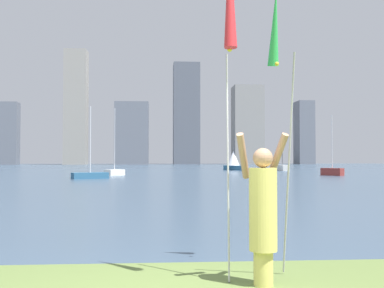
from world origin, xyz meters
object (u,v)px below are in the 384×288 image
Objects in this scene: sailboat_7 at (282,167)px; sailboat_5 at (234,160)px; sailboat_6 at (115,172)px; person at (263,210)px; sailboat_4 at (90,175)px; kite_flag_right at (275,34)px; sailboat_3 at (332,171)px.

sailboat_5 is at bearing 154.62° from sailboat_7.
sailboat_6 is 1.28× the size of sailboat_7.
sailboat_6 is at bearing -128.16° from sailboat_5.
person is 35.42m from sailboat_6.
sailboat_4 is at bearing -122.29° from sailboat_5.
sailboat_7 is at bearing 37.21° from sailboat_6.
sailboat_5 reaches higher than person.
person is at bearing -77.70° from sailboat_4.
kite_flag_right is at bearing -76.58° from sailboat_4.
sailboat_3 is at bearing 13.49° from sailboat_4.
sailboat_3 reaches higher than sailboat_7.
sailboat_4 is (-20.15, -4.83, -0.06)m from sailboat_3.
sailboat_3 is (13.43, 33.00, -2.91)m from kite_flag_right.
sailboat_3 reaches higher than person.
sailboat_5 is 6.12m from sailboat_7.
sailboat_4 is (-6.72, 28.17, -2.97)m from kite_flag_right.
kite_flag_right is 51.55m from sailboat_5.
sailboat_6 reaches higher than sailboat_4.
kite_flag_right is at bearing -98.56° from sailboat_5.
person is at bearing -98.84° from sailboat_5.
sailboat_3 reaches higher than sailboat_5.
sailboat_6 is at bearing 176.47° from sailboat_3.
kite_flag_right reaches higher than sailboat_5.
sailboat_3 is 15.34m from sailboat_7.
sailboat_7 is at bearing 74.78° from kite_flag_right.
sailboat_6 reaches higher than kite_flag_right.
sailboat_5 is 0.63× the size of sailboat_6.
sailboat_6 reaches higher than sailboat_7.
kite_flag_right is 1.06× the size of sailboat_5.
sailboat_4 is 26.95m from sailboat_5.
sailboat_5 is at bearing 107.81° from sailboat_3.
person is 36.59m from sailboat_3.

